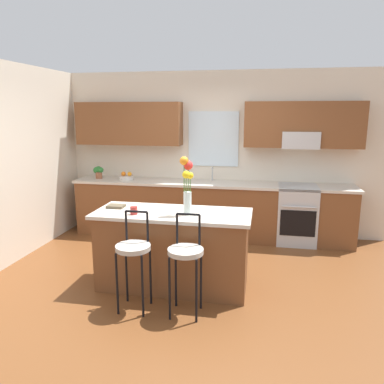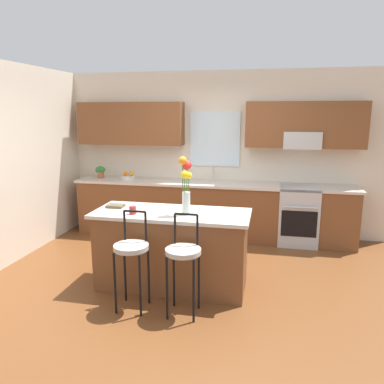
{
  "view_description": "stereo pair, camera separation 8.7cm",
  "coord_description": "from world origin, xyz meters",
  "views": [
    {
      "loc": [
        0.82,
        -4.19,
        2.05
      ],
      "look_at": [
        -0.09,
        0.55,
        1.0
      ],
      "focal_mm": 34.8,
      "sensor_mm": 36.0,
      "label": 1
    },
    {
      "loc": [
        0.91,
        -4.18,
        2.05
      ],
      "look_at": [
        -0.09,
        0.55,
        1.0
      ],
      "focal_mm": 34.8,
      "sensor_mm": 36.0,
      "label": 2
    }
  ],
  "objects": [
    {
      "name": "ground_plane",
      "position": [
        0.0,
        0.0,
        0.0
      ],
      "size": [
        14.0,
        14.0,
        0.0
      ],
      "primitive_type": "plane",
      "color": "brown"
    },
    {
      "name": "wall_left",
      "position": [
        -2.56,
        0.3,
        1.35
      ],
      "size": [
        0.12,
        4.6,
        2.7
      ],
      "primitive_type": "cube",
      "color": "beige",
      "rests_on": "ground"
    },
    {
      "name": "back_wall_assembly",
      "position": [
        0.03,
        1.98,
        1.51
      ],
      "size": [
        5.6,
        0.5,
        2.7
      ],
      "color": "beige",
      "rests_on": "ground"
    },
    {
      "name": "counter_run",
      "position": [
        0.0,
        1.7,
        0.47
      ],
      "size": [
        4.56,
        0.64,
        0.92
      ],
      "color": "brown",
      "rests_on": "ground"
    },
    {
      "name": "sink_faucet",
      "position": [
        0.01,
        1.84,
        1.06
      ],
      "size": [
        0.02,
        0.13,
        0.23
      ],
      "color": "#B7BABC",
      "rests_on": "counter_run"
    },
    {
      "name": "oven_range",
      "position": [
        1.38,
        1.68,
        0.46
      ],
      "size": [
        0.6,
        0.64,
        0.92
      ],
      "color": "#B7BABC",
      "rests_on": "ground"
    },
    {
      "name": "kitchen_island",
      "position": [
        -0.17,
        -0.19,
        0.46
      ],
      "size": [
        1.8,
        0.73,
        0.92
      ],
      "color": "brown",
      "rests_on": "ground"
    },
    {
      "name": "bar_stool_near",
      "position": [
        -0.45,
        -0.77,
        0.64
      ],
      "size": [
        0.36,
        0.36,
        1.04
      ],
      "color": "black",
      "rests_on": "ground"
    },
    {
      "name": "bar_stool_middle",
      "position": [
        0.1,
        -0.77,
        0.64
      ],
      "size": [
        0.36,
        0.36,
        1.04
      ],
      "color": "black",
      "rests_on": "ground"
    },
    {
      "name": "flower_vase",
      "position": [
        0.01,
        -0.26,
        1.29
      ],
      "size": [
        0.15,
        0.16,
        0.65
      ],
      "color": "silver",
      "rests_on": "kitchen_island"
    },
    {
      "name": "mug_ceramic",
      "position": [
        -0.57,
        -0.37,
        0.97
      ],
      "size": [
        0.08,
        0.08,
        0.09
      ],
      "primitive_type": "cylinder",
      "color": "#A52D28",
      "rests_on": "kitchen_island"
    },
    {
      "name": "cookbook",
      "position": [
        -0.89,
        -0.13,
        0.94
      ],
      "size": [
        0.2,
        0.15,
        0.03
      ],
      "primitive_type": "cube",
      "color": "brown",
      "rests_on": "kitchen_island"
    },
    {
      "name": "fruit_bowl_oranges",
      "position": [
        -1.44,
        1.7,
        0.96
      ],
      "size": [
        0.24,
        0.24,
        0.13
      ],
      "color": "silver",
      "rests_on": "counter_run"
    },
    {
      "name": "potted_plant_small",
      "position": [
        -1.95,
        1.7,
        1.04
      ],
      "size": [
        0.19,
        0.13,
        0.21
      ],
      "color": "#9E5B3D",
      "rests_on": "counter_run"
    }
  ]
}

